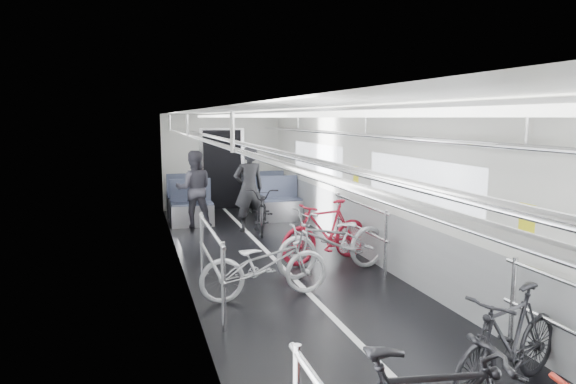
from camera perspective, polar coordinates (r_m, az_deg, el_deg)
name	(u,v)px	position (r m, az deg, el deg)	size (l,w,h in m)	color
car_shell	(276,193)	(8.15, -1.29, -0.09)	(3.02, 14.01, 2.41)	black
bike_left_far	(265,264)	(6.66, -2.58, -8.00)	(0.60, 1.71, 0.90)	silver
bike_right_near	(509,342)	(4.83, 23.35, -15.01)	(0.43, 1.53, 0.92)	black
bike_right_mid	(334,241)	(7.68, 5.14, -5.39)	(0.67, 1.92, 1.01)	#A8A9AC
bike_right_far	(326,231)	(8.28, 4.21, -4.39)	(0.47, 1.66, 1.00)	maroon
bike_aisle	(263,209)	(10.48, -2.80, -1.87)	(0.62, 1.78, 0.94)	black
person_standing	(249,189)	(10.46, -4.37, 0.35)	(0.64, 0.42, 1.75)	black
person_seated	(194,189)	(11.05, -10.39, 0.35)	(0.79, 0.62, 1.63)	#28272E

